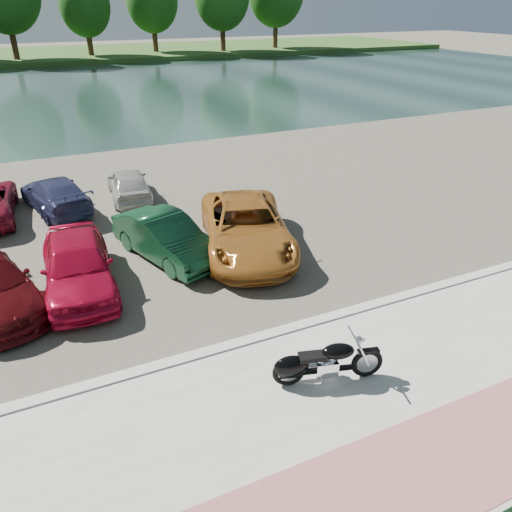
# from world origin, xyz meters

# --- Properties ---
(ground) EXTENTS (200.00, 200.00, 0.00)m
(ground) POSITION_xyz_m (0.00, 0.00, 0.00)
(ground) COLOR #595447
(ground) RESTS_ON ground
(promenade) EXTENTS (60.00, 6.00, 0.10)m
(promenade) POSITION_xyz_m (0.00, -1.00, 0.05)
(promenade) COLOR #A7A59D
(promenade) RESTS_ON ground
(pink_path) EXTENTS (60.00, 2.00, 0.01)m
(pink_path) POSITION_xyz_m (0.00, -2.50, 0.10)
(pink_path) COLOR #A05A5A
(pink_path) RESTS_ON promenade
(kerb) EXTENTS (60.00, 0.30, 0.14)m
(kerb) POSITION_xyz_m (0.00, 2.00, 0.07)
(kerb) COLOR #A7A59D
(kerb) RESTS_ON ground
(parking_lot) EXTENTS (60.00, 18.00, 0.04)m
(parking_lot) POSITION_xyz_m (0.00, 11.00, 0.02)
(parking_lot) COLOR #413D35
(parking_lot) RESTS_ON ground
(river) EXTENTS (120.00, 40.00, 0.00)m
(river) POSITION_xyz_m (0.00, 40.00, 0.00)
(river) COLOR #1A2E2A
(river) RESTS_ON ground
(far_bank) EXTENTS (120.00, 24.00, 0.60)m
(far_bank) POSITION_xyz_m (0.00, 72.00, 0.30)
(far_bank) COLOR #274D1B
(far_bank) RESTS_ON ground
(motorcycle) EXTENTS (2.28, 0.97, 1.05)m
(motorcycle) POSITION_xyz_m (0.20, 0.14, 0.56)
(motorcycle) COLOR black
(motorcycle) RESTS_ON promenade
(car_4) EXTENTS (2.08, 4.56, 1.52)m
(car_4) POSITION_xyz_m (-3.65, 6.13, 0.80)
(car_4) COLOR #AF0B2E
(car_4) RESTS_ON parking_lot
(car_5) EXTENTS (2.62, 4.34, 1.35)m
(car_5) POSITION_xyz_m (-0.98, 6.96, 0.72)
(car_5) COLOR #103A21
(car_5) RESTS_ON parking_lot
(car_6) EXTENTS (4.02, 6.02, 1.53)m
(car_6) POSITION_xyz_m (1.42, 6.41, 0.81)
(car_6) COLOR #B6732A
(car_6) RESTS_ON parking_lot
(car_11) EXTENTS (2.58, 4.54, 1.24)m
(car_11) POSITION_xyz_m (-3.62, 12.51, 0.66)
(car_11) COLOR navy
(car_11) RESTS_ON parking_lot
(car_12) EXTENTS (1.80, 3.77, 1.24)m
(car_12) POSITION_xyz_m (-0.89, 12.50, 0.66)
(car_12) COLOR #BABAB5
(car_12) RESTS_ON parking_lot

